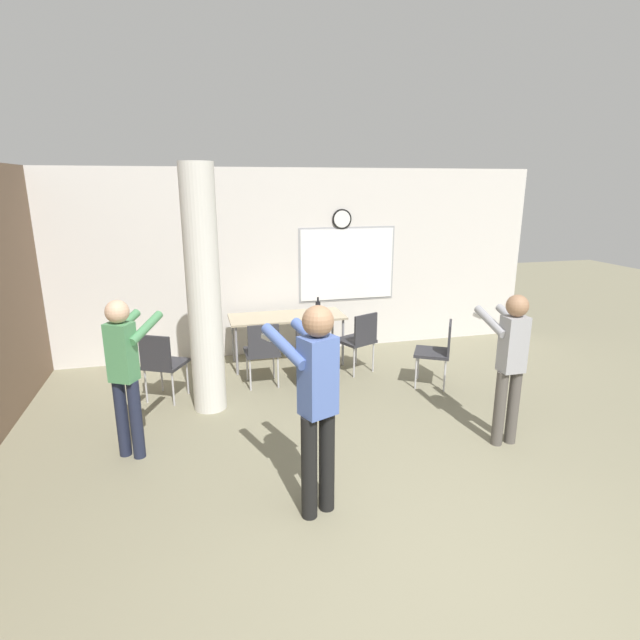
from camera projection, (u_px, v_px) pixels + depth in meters
The scene contains 14 objects.
ground_plane at pixel (437, 589), 3.28m from camera, with size 24.00×24.00×0.00m, color gray.
wall_back at pixel (289, 263), 7.63m from camera, with size 8.00×0.15×2.80m.
support_pillar at pixel (204, 292), 5.56m from camera, with size 0.38×0.38×2.80m.
folding_table at pixel (287, 319), 7.22m from camera, with size 1.65×0.67×0.73m.
bottle_on_table at pixel (318, 306), 7.41m from camera, with size 0.07×0.07×0.22m.
waste_bin at pixel (309, 363), 6.83m from camera, with size 0.27×0.27×0.38m.
chair_mid_room at pixel (438, 349), 6.44m from camera, with size 0.60×0.60×0.87m.
chair_table_front at pixel (314, 350), 6.38m from camera, with size 0.49×0.49×0.87m.
chair_table_right at pixel (359, 338), 6.91m from camera, with size 0.58×0.58×0.87m.
chair_near_pillar at pixel (162, 361), 5.99m from camera, with size 0.59×0.59×0.87m.
chair_table_left at pixel (262, 349), 6.43m from camera, with size 0.44×0.44×0.87m.
person_watching_back at pixel (125, 367), 4.66m from camera, with size 0.54×0.63×1.57m.
person_playing_front at pixel (316, 395), 3.80m from camera, with size 0.55×0.69×1.73m.
person_playing_side at pixel (510, 358), 4.91m from camera, with size 0.34×0.62×1.56m.
Camera 1 is at (-1.42, -2.41, 2.58)m, focal length 28.00 mm.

